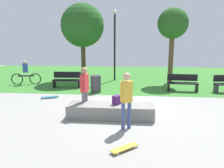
% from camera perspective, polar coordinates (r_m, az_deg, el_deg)
% --- Properties ---
extents(ground_plane, '(28.00, 28.00, 0.00)m').
position_cam_1_polar(ground_plane, '(8.95, 2.00, -6.38)').
color(ground_plane, gray).
extents(grass_lawn, '(26.60, 11.91, 0.01)m').
position_cam_1_polar(grass_lawn, '(16.79, 3.58, 2.08)').
color(grass_lawn, '#387A2D').
rests_on(grass_lawn, ground_plane).
extents(concrete_ledge, '(3.06, 0.90, 0.48)m').
position_cam_1_polar(concrete_ledge, '(7.89, -0.33, -7.03)').
color(concrete_ledge, gray).
rests_on(concrete_ledge, ground_plane).
extents(backpack_on_ledge, '(0.32, 0.34, 0.32)m').
position_cam_1_polar(backpack_on_ledge, '(7.80, 1.21, -4.18)').
color(backpack_on_ledge, '#4C1E66').
rests_on(backpack_on_ledge, concrete_ledge).
extents(skater_performing_trick, '(0.38, 0.34, 1.79)m').
position_cam_1_polar(skater_performing_trick, '(6.68, 3.81, -3.22)').
color(skater_performing_trick, '#3F5184').
rests_on(skater_performing_trick, ground_plane).
extents(skater_watching, '(0.27, 0.42, 1.78)m').
position_cam_1_polar(skater_watching, '(8.08, -7.19, -0.75)').
color(skater_watching, slate).
rests_on(skater_watching, ground_plane).
extents(skateboard_by_ledge, '(0.73, 0.68, 0.08)m').
position_cam_1_polar(skateboard_by_ledge, '(5.75, 3.32, -16.35)').
color(skateboard_by_ledge, gold).
rests_on(skateboard_by_ledge, ground_plane).
extents(skateboard_spare, '(0.81, 0.52, 0.08)m').
position_cam_1_polar(skateboard_spare, '(10.87, -15.96, -3.25)').
color(skateboard_spare, teal).
rests_on(skateboard_spare, ground_plane).
extents(park_bench_by_oak, '(1.62, 0.55, 0.91)m').
position_cam_1_polar(park_bench_by_oak, '(12.96, -11.71, 1.19)').
color(park_bench_by_oak, black).
rests_on(park_bench_by_oak, ground_plane).
extents(park_bench_far_right, '(1.62, 0.54, 0.91)m').
position_cam_1_polar(park_bench_far_right, '(12.40, 17.96, 0.41)').
color(park_bench_far_right, black).
rests_on(park_bench_far_right, ground_plane).
extents(tree_tall_oak, '(1.88, 1.88, 4.68)m').
position_cam_1_polar(tree_tall_oak, '(14.36, 15.60, 14.69)').
color(tree_tall_oak, brown).
rests_on(tree_tall_oak, grass_lawn).
extents(tree_leaning_ash, '(2.90, 2.90, 5.15)m').
position_cam_1_polar(tree_leaning_ash, '(15.26, -7.72, 14.88)').
color(tree_leaning_ash, '#4C3823').
rests_on(tree_leaning_ash, grass_lawn).
extents(lamp_post, '(0.28, 0.28, 4.67)m').
position_cam_1_polar(lamp_post, '(14.85, 0.71, 11.72)').
color(lamp_post, black).
rests_on(lamp_post, ground_plane).
extents(trash_bin, '(0.54, 0.54, 0.90)m').
position_cam_1_polar(trash_bin, '(11.54, -4.27, -0.00)').
color(trash_bin, '#333338').
rests_on(trash_bin, ground_plane).
extents(cyclist_on_bicycle, '(1.80, 0.42, 1.52)m').
position_cam_1_polar(cyclist_on_bicycle, '(14.64, -21.63, 2.39)').
color(cyclist_on_bicycle, black).
rests_on(cyclist_on_bicycle, ground_plane).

